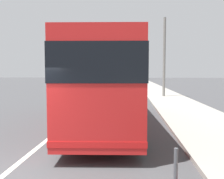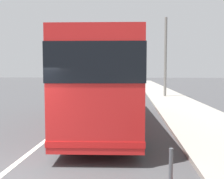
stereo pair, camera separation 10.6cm
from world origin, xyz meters
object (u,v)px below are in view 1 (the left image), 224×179
object	(u,v)px
car_ahead_same_lane	(123,83)
car_oncoming	(93,85)
coach_bus	(106,80)
utility_pole	(164,58)

from	to	relation	value
car_ahead_same_lane	car_oncoming	size ratio (longest dim) A/B	1.02
coach_bus	car_oncoming	distance (m)	22.69
coach_bus	utility_pole	bearing A→B (deg)	-22.28
car_oncoming	utility_pole	xyz separation A→B (m)	(-9.87, -8.24, 3.09)
car_ahead_same_lane	utility_pole	distance (m)	18.16
car_ahead_same_lane	car_oncoming	distance (m)	8.43
car_oncoming	utility_pole	distance (m)	13.22
car_oncoming	car_ahead_same_lane	bearing A→B (deg)	153.89
coach_bus	car_oncoming	size ratio (longest dim) A/B	2.60
car_ahead_same_lane	car_oncoming	xyz separation A→B (m)	(-7.49, 3.86, -0.03)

